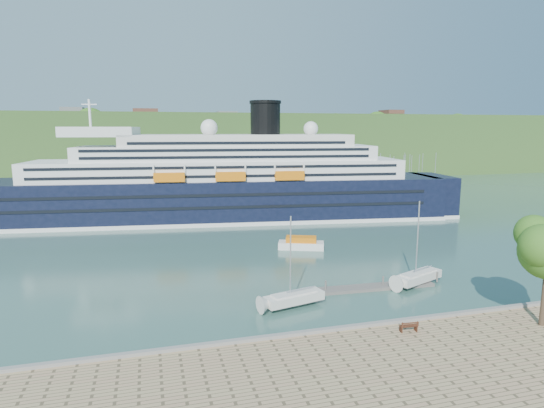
{
  "coord_description": "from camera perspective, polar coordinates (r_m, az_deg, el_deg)",
  "views": [
    {
      "loc": [
        -20.15,
        -35.31,
        18.78
      ],
      "look_at": [
        -2.22,
        30.0,
        7.42
      ],
      "focal_mm": 30.0,
      "sensor_mm": 36.0,
      "label": 1
    }
  ],
  "objects": [
    {
      "name": "floating_pontoon",
      "position": [
        55.67,
        12.06,
        -10.21
      ],
      "size": [
        16.21,
        2.74,
        0.36
      ],
      "primitive_type": null,
      "rotation": [
        0.0,
        0.0,
        -0.05
      ],
      "color": "#67625B",
      "rests_on": "ground"
    },
    {
      "name": "far_hillside",
      "position": [
        181.56,
        -9.04,
        7.27
      ],
      "size": [
        400.0,
        50.0,
        24.0
      ],
      "primitive_type": "cube",
      "color": "#294E1F",
      "rests_on": "ground"
    },
    {
      "name": "ground",
      "position": [
        44.78,
        13.52,
        -15.55
      ],
      "size": [
        400.0,
        400.0,
        0.0
      ],
      "primitive_type": "plane",
      "color": "#2D5047",
      "rests_on": "ground"
    },
    {
      "name": "sailboat_white_near",
      "position": [
        48.0,
        2.85,
        -7.54
      ],
      "size": [
        7.56,
        3.69,
        9.41
      ],
      "primitive_type": null,
      "rotation": [
        0.0,
        0.0,
        0.24
      ],
      "color": "silver",
      "rests_on": "ground"
    },
    {
      "name": "sailboat_white_far",
      "position": [
        57.27,
        18.06,
        -4.95
      ],
      "size": [
        7.88,
        4.84,
        9.87
      ],
      "primitive_type": null,
      "rotation": [
        0.0,
        0.0,
        0.39
      ],
      "color": "silver",
      "rests_on": "ground"
    },
    {
      "name": "quay_coping",
      "position": [
        44.15,
        13.71,
        -14.3
      ],
      "size": [
        220.0,
        0.5,
        0.3
      ],
      "primitive_type": "cube",
      "color": "slate",
      "rests_on": "promenade"
    },
    {
      "name": "tender_launch",
      "position": [
        71.65,
        3.68,
        -4.87
      ],
      "size": [
        7.56,
        4.83,
        1.98
      ],
      "primitive_type": null,
      "rotation": [
        0.0,
        0.0,
        -0.36
      ],
      "color": "orange",
      "rests_on": "ground"
    },
    {
      "name": "cruise_ship",
      "position": [
        93.55,
        -7.8,
        5.38
      ],
      "size": [
        109.4,
        29.5,
        24.31
      ],
      "primitive_type": null,
      "rotation": [
        0.0,
        0.0,
        -0.13
      ],
      "color": "black",
      "rests_on": "ground"
    },
    {
      "name": "park_bench",
      "position": [
        43.2,
        16.76,
        -14.43
      ],
      "size": [
        1.75,
        0.87,
        1.08
      ],
      "primitive_type": null,
      "rotation": [
        0.0,
        0.0,
        -0.11
      ],
      "color": "#4F2716",
      "rests_on": "promenade"
    }
  ]
}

